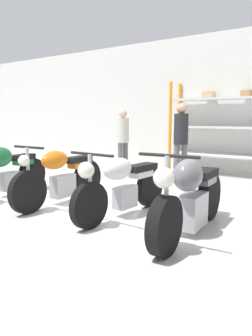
{
  "coord_description": "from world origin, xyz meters",
  "views": [
    {
      "loc": [
        2.77,
        -3.63,
        1.46
      ],
      "look_at": [
        0.0,
        0.4,
        0.7
      ],
      "focal_mm": 35.0,
      "sensor_mm": 36.0,
      "label": 1
    }
  ],
  "objects": [
    {
      "name": "ground_plane",
      "position": [
        0.0,
        0.0,
        0.0
      ],
      "size": [
        30.0,
        30.0,
        0.0
      ],
      "primitive_type": "plane",
      "color": "silver"
    },
    {
      "name": "back_wall",
      "position": [
        0.0,
        4.87,
        1.8
      ],
      "size": [
        30.0,
        0.08,
        3.6
      ],
      "color": "silver",
      "rests_on": "ground_plane"
    },
    {
      "name": "shelving_rack",
      "position": [
        0.41,
        4.52,
        1.27
      ],
      "size": [
        3.15,
        0.63,
        2.37
      ],
      "color": "orange",
      "rests_on": "ground_plane"
    },
    {
      "name": "motorcycle_green",
      "position": [
        -2.41,
        -0.02,
        0.49
      ],
      "size": [
        0.7,
        2.01,
        1.05
      ],
      "rotation": [
        0.0,
        0.0,
        -1.43
      ],
      "color": "black",
      "rests_on": "ground_plane"
    },
    {
      "name": "motorcycle_orange",
      "position": [
        -1.22,
        0.23,
        0.47
      ],
      "size": [
        0.63,
        2.07,
        1.03
      ],
      "rotation": [
        0.0,
        0.0,
        -1.55
      ],
      "color": "black",
      "rests_on": "ground_plane"
    },
    {
      "name": "motorcycle_white",
      "position": [
        0.06,
        0.22,
        0.49
      ],
      "size": [
        0.74,
        2.05,
        1.01
      ],
      "rotation": [
        0.0,
        0.0,
        -1.63
      ],
      "color": "black",
      "rests_on": "ground_plane"
    },
    {
      "name": "motorcycle_grey",
      "position": [
        1.19,
        0.08,
        0.48
      ],
      "size": [
        0.68,
        2.18,
        1.09
      ],
      "rotation": [
        0.0,
        0.0,
        -1.52
      ],
      "color": "black",
      "rests_on": "ground_plane"
    },
    {
      "name": "person_browsing",
      "position": [
        -2.14,
        3.36,
        0.98
      ],
      "size": [
        0.39,
        0.39,
        1.67
      ],
      "rotation": [
        0.0,
        0.0,
        2.9
      ],
      "color": "#595960",
      "rests_on": "ground_plane"
    },
    {
      "name": "person_near_rack",
      "position": [
        -0.4,
        3.15,
        1.05
      ],
      "size": [
        0.45,
        0.45,
        1.77
      ],
      "rotation": [
        0.0,
        0.0,
        2.24
      ],
      "color": "#595960",
      "rests_on": "ground_plane"
    }
  ]
}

